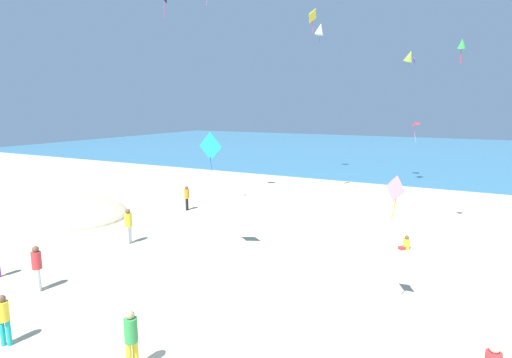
# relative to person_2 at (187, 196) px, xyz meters

# --- Properties ---
(ground_plane) EXTENTS (120.00, 120.00, 0.00)m
(ground_plane) POSITION_rel_person_2_xyz_m (7.31, -1.64, -0.91)
(ground_plane) COLOR beige
(ocean_water) EXTENTS (120.00, 60.00, 0.05)m
(ocean_water) POSITION_rel_person_2_xyz_m (7.31, 44.86, -0.89)
(ocean_water) COLOR teal
(ocean_water) RESTS_ON ground_plane
(dune_mound) EXTENTS (11.58, 8.11, 1.89)m
(dune_mound) POSITION_rel_person_2_xyz_m (-7.58, -4.56, -0.91)
(dune_mound) COLOR beige
(dune_mound) RESTS_ON ground_plane
(person_2) EXTENTS (0.41, 0.41, 1.58)m
(person_2) POSITION_rel_person_2_xyz_m (0.00, 0.00, 0.00)
(person_2) COLOR black
(person_2) RESTS_ON ground_plane
(person_3) EXTENTS (0.41, 0.41, 1.50)m
(person_3) POSITION_rel_person_2_xyz_m (4.72, -14.58, -0.05)
(person_3) COLOR #19ADB2
(person_3) RESTS_ON ground_plane
(person_4) EXTENTS (0.57, 0.57, 0.66)m
(person_4) POSITION_rel_person_2_xyz_m (13.56, -1.22, -0.67)
(person_4) COLOR yellow
(person_4) RESTS_ON ground_plane
(person_5) EXTENTS (0.40, 0.40, 1.66)m
(person_5) POSITION_rel_person_2_xyz_m (8.69, -13.82, 0.05)
(person_5) COLOR yellow
(person_5) RESTS_ON ground_plane
(person_6) EXTENTS (0.47, 0.47, 1.69)m
(person_6) POSITION_rel_person_2_xyz_m (2.34, -11.95, 0.06)
(person_6) COLOR white
(person_6) RESTS_ON ground_plane
(person_7) EXTENTS (0.39, 0.39, 1.74)m
(person_7) POSITION_rel_person_2_xyz_m (1.46, -6.59, 0.09)
(person_7) COLOR white
(person_7) RESTS_ON ground_plane
(kite_purple) EXTENTS (0.18, 0.60, 1.20)m
(kite_purple) POSITION_rel_person_2_xyz_m (10.85, 20.73, 9.94)
(kite_purple) COLOR purple
(kite_lime) EXTENTS (0.99, 0.79, 1.40)m
(kite_lime) POSITION_rel_person_2_xyz_m (10.98, 16.19, 9.81)
(kite_lime) COLOR #99DB33
(kite_red) EXTENTS (0.67, 0.85, 1.84)m
(kite_red) POSITION_rel_person_2_xyz_m (11.70, 17.08, 4.26)
(kite_red) COLOR red
(kite_white) EXTENTS (1.27, 1.21, 1.79)m
(kite_white) POSITION_rel_person_2_xyz_m (2.76, 17.38, 12.85)
(kite_white) COLOR white
(kite_green) EXTENTS (0.46, 0.53, 1.18)m
(kite_green) POSITION_rel_person_2_xyz_m (15.15, 1.59, 8.60)
(kite_green) COLOR green
(kite_teal) EXTENTS (1.20, 0.16, 1.71)m
(kite_teal) POSITION_rel_person_2_xyz_m (6.11, -6.28, 4.01)
(kite_teal) COLOR #1EADAD
(kite_yellow) EXTENTS (0.44, 0.97, 1.62)m
(kite_yellow) POSITION_rel_person_2_xyz_m (5.89, 6.58, 11.64)
(kite_yellow) COLOR yellow
(kite_pink) EXTENTS (0.61, 0.53, 1.35)m
(kite_pink) POSITION_rel_person_2_xyz_m (13.91, -8.13, 3.23)
(kite_pink) COLOR pink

